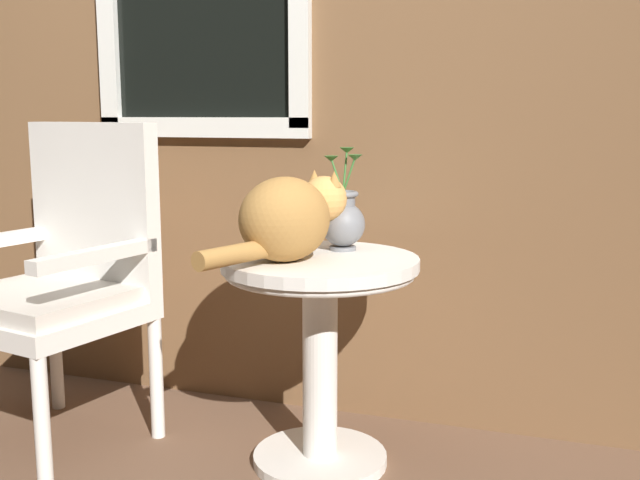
% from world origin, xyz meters
% --- Properties ---
extents(back_wall, '(4.00, 0.07, 2.60)m').
position_xyz_m(back_wall, '(-0.01, 0.67, 1.30)').
color(back_wall, brown).
rests_on(back_wall, ground_plane).
extents(wicker_side_table, '(0.58, 0.58, 0.63)m').
position_xyz_m(wicker_side_table, '(0.28, 0.25, 0.45)').
color(wicker_side_table, silver).
rests_on(wicker_side_table, ground_plane).
extents(wicker_chair, '(0.61, 0.59, 1.02)m').
position_xyz_m(wicker_chair, '(-0.54, 0.17, 0.55)').
color(wicker_chair, silver).
rests_on(wicker_chair, ground_plane).
extents(cat, '(0.32, 0.55, 0.25)m').
position_xyz_m(cat, '(0.22, 0.18, 0.76)').
color(cat, '#AD7A3D').
rests_on(cat, wicker_side_table).
extents(pewter_vase_with_ivy, '(0.13, 0.13, 0.31)m').
position_xyz_m(pewter_vase_with_ivy, '(0.31, 0.38, 0.73)').
color(pewter_vase_with_ivy, slate).
rests_on(pewter_vase_with_ivy, wicker_side_table).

